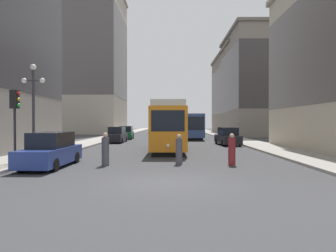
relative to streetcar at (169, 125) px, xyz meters
The scene contains 17 objects.
ground_plane 14.64m from the streetcar, 90.24° to the right, with size 200.00×200.00×0.00m, color #38383A.
sidewalk_left 27.15m from the streetcar, 109.58° to the left, with size 3.29×120.00×0.15m, color gray.
sidewalk_right 27.11m from the streetcar, 70.66° to the left, with size 3.29×120.00×0.15m, color gray.
streetcar is the anchor object (origin of this frame).
transit_bus 18.07m from the streetcar, 79.63° to the left, with size 2.75×12.13×3.45m.
parked_car_left_near 12.14m from the streetcar, 120.50° to the right, with size 1.94×4.90×1.82m.
parked_car_left_mid 17.28m from the streetcar, 110.83° to the left, with size 2.05×4.90×1.82m.
parked_car_right_far 7.88m from the streetcar, 39.44° to the left, with size 2.09×4.88×1.82m.
parked_car_left_far 10.78m from the streetcar, 124.92° to the left, with size 1.94×4.79×1.82m.
pedestrian_crossing_near 10.40m from the streetcar, 70.04° to the right, with size 0.39×0.39×1.74m.
pedestrian_crossing_far 9.44m from the streetcar, 86.05° to the right, with size 0.38×0.38×1.68m.
pedestrian_on_sidewalk 10.55m from the streetcar, 108.69° to the right, with size 0.40×0.40×1.78m.
traffic_light_near_left 13.36m from the streetcar, 125.88° to the right, with size 0.47×0.36×3.85m.
lamp_post_left_near 11.65m from the streetcar, 134.20° to the right, with size 1.41×0.36×5.67m.
building_left_midblock 45.22m from the streetcar, 113.00° to the left, with size 12.80×17.94×30.91m.
building_right_corner 43.72m from the streetcar, 67.70° to the left, with size 12.17×24.10×17.29m.
building_right_midblock 34.24m from the streetcar, 60.54° to the left, with size 12.29×17.63×18.44m.
Camera 1 is at (0.28, -11.75, 2.35)m, focal length 32.40 mm.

